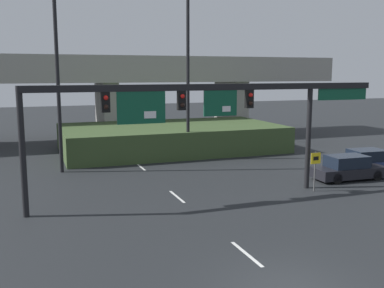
# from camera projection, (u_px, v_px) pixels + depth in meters

# --- Properties ---
(lane_markings) EXTENTS (0.14, 42.46, 0.01)m
(lane_markings) POSITION_uv_depth(u_px,v_px,m) (156.00, 180.00, 27.30)
(lane_markings) COLOR silver
(lane_markings) RESTS_ON ground
(signal_gantry) EXTENTS (18.86, 0.44, 5.89)m
(signal_gantry) POSITION_uv_depth(u_px,v_px,m) (205.00, 104.00, 22.50)
(signal_gantry) COLOR black
(signal_gantry) RESTS_ON ground
(speed_limit_sign) EXTENTS (0.60, 0.11, 2.20)m
(speed_limit_sign) POSITION_uv_depth(u_px,v_px,m) (315.00, 166.00, 24.45)
(speed_limit_sign) COLOR #4C4C4C
(speed_limit_sign) RESTS_ON ground
(highway_light_pole_near) EXTENTS (0.70, 0.36, 17.52)m
(highway_light_pole_near) POSITION_uv_depth(u_px,v_px,m) (188.00, 35.00, 32.18)
(highway_light_pole_near) COLOR black
(highway_light_pole_near) RESTS_ON ground
(highway_light_pole_far) EXTENTS (0.70, 0.36, 14.99)m
(highway_light_pole_far) POSITION_uv_depth(u_px,v_px,m) (56.00, 50.00, 28.18)
(highway_light_pole_far) COLOR black
(highway_light_pole_far) RESTS_ON ground
(overpass_bridge) EXTENTS (46.24, 7.01, 7.97)m
(overpass_bridge) POSITION_uv_depth(u_px,v_px,m) (106.00, 81.00, 42.59)
(overpass_bridge) COLOR gray
(overpass_bridge) RESTS_ON ground
(grass_embankment) EXTENTS (17.79, 9.80, 2.10)m
(grass_embankment) POSITION_uv_depth(u_px,v_px,m) (171.00, 138.00, 37.62)
(grass_embankment) COLOR #384C28
(grass_embankment) RESTS_ON ground
(parked_sedan_near_right) EXTENTS (4.60, 1.92, 1.48)m
(parked_sedan_near_right) POSITION_uv_depth(u_px,v_px,m) (348.00, 168.00, 27.34)
(parked_sedan_near_right) COLOR black
(parked_sedan_near_right) RESTS_ON ground
(parked_sedan_mid_right) EXTENTS (4.33, 2.14, 1.49)m
(parked_sedan_mid_right) POSITION_uv_depth(u_px,v_px,m) (368.00, 162.00, 29.41)
(parked_sedan_mid_right) COLOR navy
(parked_sedan_mid_right) RESTS_ON ground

